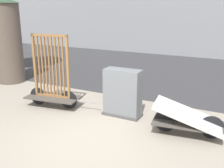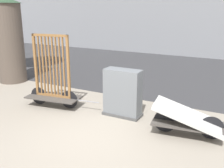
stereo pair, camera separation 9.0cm
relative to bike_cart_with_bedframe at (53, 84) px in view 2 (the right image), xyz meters
The scene contains 6 objects.
ground_plane 2.54m from the bike_cart_with_bedframe, 32.06° to the right, with size 60.00×60.00×0.00m, color gray.
road_strip 6.65m from the bike_cart_with_bedframe, 71.80° to the left, with size 56.00×8.91×0.01m.
bike_cart_with_bedframe is the anchor object (origin of this frame).
bike_cart_with_mattress 4.15m from the bike_cart_with_bedframe, ahead, with size 2.41×1.04×0.80m.
utility_cabinet 2.25m from the bike_cart_with_bedframe, ahead, with size 1.10×0.50×1.35m.
advertising_column 3.88m from the bike_cart_with_bedframe, 156.77° to the left, with size 1.23×1.23×3.40m.
Camera 2 is at (3.19, -4.66, 2.98)m, focal length 42.00 mm.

